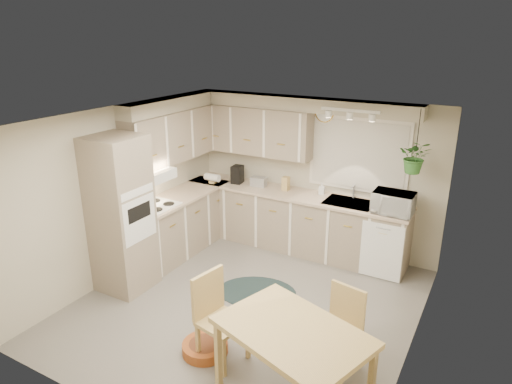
# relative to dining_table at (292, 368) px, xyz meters

# --- Properties ---
(floor) EXTENTS (4.20, 4.20, 0.00)m
(floor) POSITION_rel_dining_table_xyz_m (-1.19, 1.21, -0.41)
(floor) COLOR #68615C
(floor) RESTS_ON ground
(ceiling) EXTENTS (4.20, 4.20, 0.00)m
(ceiling) POSITION_rel_dining_table_xyz_m (-1.19, 1.21, 1.99)
(ceiling) COLOR white
(ceiling) RESTS_ON wall_back
(wall_back) EXTENTS (4.00, 0.04, 2.40)m
(wall_back) POSITION_rel_dining_table_xyz_m (-1.19, 3.31, 0.79)
(wall_back) COLOR #B5AC95
(wall_back) RESTS_ON floor
(wall_front) EXTENTS (4.00, 0.04, 2.40)m
(wall_front) POSITION_rel_dining_table_xyz_m (-1.19, -0.89, 0.79)
(wall_front) COLOR #B5AC95
(wall_front) RESTS_ON floor
(wall_left) EXTENTS (0.04, 4.20, 2.40)m
(wall_left) POSITION_rel_dining_table_xyz_m (-3.19, 1.21, 0.79)
(wall_left) COLOR #B5AC95
(wall_left) RESTS_ON floor
(wall_right) EXTENTS (0.04, 4.20, 2.40)m
(wall_right) POSITION_rel_dining_table_xyz_m (0.81, 1.21, 0.79)
(wall_right) COLOR #B5AC95
(wall_right) RESTS_ON floor
(base_cab_left) EXTENTS (0.60, 1.85, 0.90)m
(base_cab_left) POSITION_rel_dining_table_xyz_m (-2.89, 2.09, 0.04)
(base_cab_left) COLOR gray
(base_cab_left) RESTS_ON floor
(base_cab_back) EXTENTS (3.60, 0.60, 0.90)m
(base_cab_back) POSITION_rel_dining_table_xyz_m (-1.39, 3.01, 0.04)
(base_cab_back) COLOR gray
(base_cab_back) RESTS_ON floor
(counter_left) EXTENTS (0.64, 1.89, 0.04)m
(counter_left) POSITION_rel_dining_table_xyz_m (-2.88, 2.09, 0.51)
(counter_left) COLOR tan
(counter_left) RESTS_ON base_cab_left
(counter_back) EXTENTS (3.64, 0.64, 0.04)m
(counter_back) POSITION_rel_dining_table_xyz_m (-1.39, 3.00, 0.51)
(counter_back) COLOR tan
(counter_back) RESTS_ON base_cab_back
(oven_stack) EXTENTS (0.65, 0.65, 2.10)m
(oven_stack) POSITION_rel_dining_table_xyz_m (-2.87, 0.84, 0.64)
(oven_stack) COLOR gray
(oven_stack) RESTS_ON floor
(wall_oven_face) EXTENTS (0.02, 0.56, 0.58)m
(wall_oven_face) POSITION_rel_dining_table_xyz_m (-2.55, 0.84, 0.64)
(wall_oven_face) COLOR white
(wall_oven_face) RESTS_ON oven_stack
(upper_cab_left) EXTENTS (0.35, 2.00, 0.75)m
(upper_cab_left) POSITION_rel_dining_table_xyz_m (-3.02, 2.21, 1.41)
(upper_cab_left) COLOR gray
(upper_cab_left) RESTS_ON wall_left
(upper_cab_back) EXTENTS (2.00, 0.35, 0.75)m
(upper_cab_back) POSITION_rel_dining_table_xyz_m (-2.19, 3.14, 1.41)
(upper_cab_back) COLOR gray
(upper_cab_back) RESTS_ON wall_back
(soffit_left) EXTENTS (0.30, 2.00, 0.20)m
(soffit_left) POSITION_rel_dining_table_xyz_m (-3.04, 2.21, 1.89)
(soffit_left) COLOR #B5AC95
(soffit_left) RESTS_ON wall_left
(soffit_back) EXTENTS (3.60, 0.30, 0.20)m
(soffit_back) POSITION_rel_dining_table_xyz_m (-1.39, 3.16, 1.89)
(soffit_back) COLOR #B5AC95
(soffit_back) RESTS_ON wall_back
(cooktop) EXTENTS (0.52, 0.58, 0.02)m
(cooktop) POSITION_rel_dining_table_xyz_m (-2.87, 1.51, 0.53)
(cooktop) COLOR white
(cooktop) RESTS_ON counter_left
(range_hood) EXTENTS (0.40, 0.60, 0.14)m
(range_hood) POSITION_rel_dining_table_xyz_m (-2.89, 1.51, 0.99)
(range_hood) COLOR white
(range_hood) RESTS_ON upper_cab_left
(window_blinds) EXTENTS (1.40, 0.02, 1.00)m
(window_blinds) POSITION_rel_dining_table_xyz_m (-0.49, 3.28, 1.19)
(window_blinds) COLOR silver
(window_blinds) RESTS_ON wall_back
(window_frame) EXTENTS (1.50, 0.02, 1.10)m
(window_frame) POSITION_rel_dining_table_xyz_m (-0.49, 3.29, 1.19)
(window_frame) COLOR silver
(window_frame) RESTS_ON wall_back
(sink) EXTENTS (0.70, 0.48, 0.10)m
(sink) POSITION_rel_dining_table_xyz_m (-0.49, 3.01, 0.49)
(sink) COLOR #A3A5AB
(sink) RESTS_ON counter_back
(dishwasher_front) EXTENTS (0.58, 0.02, 0.83)m
(dishwasher_front) POSITION_rel_dining_table_xyz_m (0.11, 2.70, 0.01)
(dishwasher_front) COLOR white
(dishwasher_front) RESTS_ON base_cab_back
(track_light_bar) EXTENTS (0.80, 0.04, 0.04)m
(track_light_bar) POSITION_rel_dining_table_xyz_m (-0.49, 2.76, 1.92)
(track_light_bar) COLOR white
(track_light_bar) RESTS_ON ceiling
(wall_clock) EXTENTS (0.30, 0.03, 0.30)m
(wall_clock) POSITION_rel_dining_table_xyz_m (-1.04, 3.28, 1.77)
(wall_clock) COLOR gold
(wall_clock) RESTS_ON wall_back
(dining_table) EXTENTS (1.53, 1.25, 0.83)m
(dining_table) POSITION_rel_dining_table_xyz_m (0.00, 0.00, 0.00)
(dining_table) COLOR tan
(dining_table) RESTS_ON floor
(chair_left) EXTENTS (0.54, 0.54, 0.97)m
(chair_left) POSITION_rel_dining_table_xyz_m (-0.89, 0.22, 0.07)
(chair_left) COLOR tan
(chair_left) RESTS_ON floor
(chair_back) EXTENTS (0.49, 0.49, 0.88)m
(chair_back) POSITION_rel_dining_table_xyz_m (0.19, 0.67, 0.03)
(chair_back) COLOR tan
(chair_back) RESTS_ON floor
(braided_rug) EXTENTS (1.25, 1.08, 0.01)m
(braided_rug) POSITION_rel_dining_table_xyz_m (-1.22, 1.55, -0.41)
(braided_rug) COLOR black
(braided_rug) RESTS_ON floor
(pet_bed) EXTENTS (0.56, 0.56, 0.12)m
(pet_bed) POSITION_rel_dining_table_xyz_m (-1.13, 0.21, -0.36)
(pet_bed) COLOR #9E401F
(pet_bed) RESTS_ON floor
(microwave) EXTENTS (0.55, 0.31, 0.37)m
(microwave) POSITION_rel_dining_table_xyz_m (0.16, 2.91, 0.71)
(microwave) COLOR white
(microwave) RESTS_ON counter_back
(soap_bottle) EXTENTS (0.11, 0.20, 0.09)m
(soap_bottle) POSITION_rel_dining_table_xyz_m (-0.98, 3.16, 0.57)
(soap_bottle) COLOR white
(soap_bottle) RESTS_ON counter_back
(hanging_plant) EXTENTS (0.45, 0.49, 0.35)m
(hanging_plant) POSITION_rel_dining_table_xyz_m (0.38, 2.91, 1.31)
(hanging_plant) COLOR #31692A
(hanging_plant) RESTS_ON ceiling
(coffee_maker) EXTENTS (0.19, 0.22, 0.29)m
(coffee_maker) POSITION_rel_dining_table_xyz_m (-2.41, 3.01, 0.67)
(coffee_maker) COLOR black
(coffee_maker) RESTS_ON counter_back
(toaster) EXTENTS (0.26, 0.16, 0.15)m
(toaster) POSITION_rel_dining_table_xyz_m (-2.02, 3.03, 0.60)
(toaster) COLOR #A3A5AB
(toaster) RESTS_ON counter_back
(knife_block) EXTENTS (0.11, 0.11, 0.22)m
(knife_block) POSITION_rel_dining_table_xyz_m (-1.55, 3.06, 0.64)
(knife_block) COLOR tan
(knife_block) RESTS_ON counter_back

